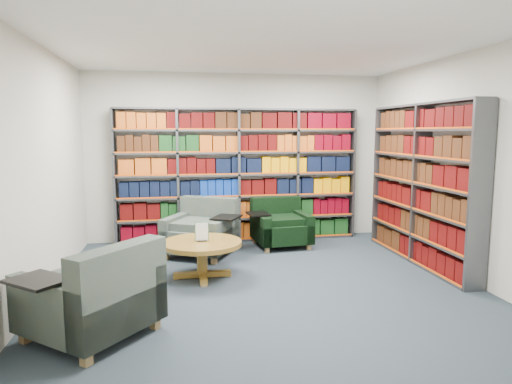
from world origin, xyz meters
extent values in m
cube|color=#1B202D|center=(0.00, 0.00, -0.01)|extent=(5.00, 5.00, 0.01)
cube|color=white|center=(0.00, 0.00, 2.80)|extent=(5.00, 5.00, 0.01)
cube|color=beige|center=(0.00, 2.50, 1.40)|extent=(5.00, 0.01, 2.80)
cube|color=beige|center=(0.00, -2.50, 1.40)|extent=(5.00, 0.01, 2.80)
cube|color=beige|center=(-2.50, 0.00, 1.40)|extent=(0.01, 5.00, 2.80)
cube|color=beige|center=(2.50, 0.00, 1.40)|extent=(0.01, 5.00, 2.80)
cube|color=#47494F|center=(0.00, 2.34, 1.10)|extent=(4.00, 0.28, 2.20)
cube|color=silver|center=(0.00, 2.47, 1.10)|extent=(4.00, 0.02, 2.20)
cube|color=#D84C0A|center=(0.00, 2.21, 1.10)|extent=(4.00, 0.01, 2.20)
cube|color=#56000C|center=(0.00, 2.34, 0.18)|extent=(3.88, 0.21, 0.29)
cube|color=#3F0404|center=(0.00, 2.34, 0.54)|extent=(3.88, 0.21, 0.29)
cube|color=black|center=(0.00, 2.34, 0.91)|extent=(3.88, 0.21, 0.29)
cube|color=#AF4A11|center=(0.00, 2.34, 1.28)|extent=(3.88, 0.21, 0.29)
cube|color=#361A0A|center=(0.00, 2.34, 1.64)|extent=(3.88, 0.21, 0.29)
cube|color=#AF4A11|center=(0.00, 2.34, 2.01)|extent=(3.88, 0.21, 0.29)
cube|color=#47494F|center=(2.34, 0.60, 1.10)|extent=(0.28, 2.50, 2.20)
cube|color=silver|center=(2.47, 0.60, 1.10)|extent=(0.02, 2.50, 2.20)
cube|color=#D84C0A|center=(2.21, 0.60, 1.10)|extent=(0.02, 2.50, 2.20)
cube|color=#361A0A|center=(2.34, 0.60, 0.18)|extent=(0.21, 2.38, 0.29)
cube|color=#3F0404|center=(2.34, 0.60, 0.54)|extent=(0.21, 2.38, 0.29)
cube|color=#3F0404|center=(2.34, 0.60, 0.91)|extent=(0.21, 2.38, 0.29)
cube|color=#361A0A|center=(2.34, 0.60, 1.28)|extent=(0.21, 2.38, 0.29)
cube|color=#361A0A|center=(2.34, 0.60, 1.64)|extent=(0.21, 2.38, 0.29)
cube|color=#361A0A|center=(2.34, 0.60, 2.01)|extent=(0.21, 2.38, 0.29)
cube|color=#011432|center=(-0.69, 1.47, 0.26)|extent=(1.22, 1.22, 0.32)
cube|color=#011432|center=(-0.53, 1.79, 0.46)|extent=(0.90, 0.60, 0.73)
cube|color=#011432|center=(-1.03, 1.65, 0.34)|extent=(0.54, 0.87, 0.48)
cube|color=#011432|center=(-0.35, 1.30, 0.34)|extent=(0.54, 0.87, 0.48)
cube|color=black|center=(-0.33, 1.23, 0.61)|extent=(0.51, 0.55, 0.03)
cube|color=olive|center=(-1.19, 1.31, 0.05)|extent=(0.10, 0.10, 0.10)
cube|color=olive|center=(-0.53, 0.97, 0.05)|extent=(0.10, 0.10, 0.10)
cube|color=olive|center=(-0.85, 1.98, 0.05)|extent=(0.10, 0.10, 0.10)
cube|color=olive|center=(-0.18, 1.63, 0.05)|extent=(0.10, 0.10, 0.10)
cube|color=black|center=(0.62, 1.80, 0.24)|extent=(0.91, 0.91, 0.30)
cube|color=black|center=(0.59, 2.12, 0.43)|extent=(0.85, 0.26, 0.67)
cube|color=black|center=(0.27, 1.77, 0.31)|extent=(0.21, 0.84, 0.44)
cube|color=black|center=(0.97, 1.83, 0.31)|extent=(0.21, 0.84, 0.44)
cube|color=black|center=(0.23, 1.72, 0.55)|extent=(0.35, 0.43, 0.02)
cube|color=olive|center=(0.31, 1.43, 0.05)|extent=(0.07, 0.07, 0.09)
cube|color=olive|center=(0.99, 1.49, 0.05)|extent=(0.07, 0.07, 0.09)
cube|color=olive|center=(0.25, 2.11, 0.05)|extent=(0.07, 0.07, 0.09)
cube|color=olive|center=(0.93, 2.17, 0.05)|extent=(0.07, 0.07, 0.09)
cube|color=#011432|center=(-1.80, -1.09, 0.28)|extent=(1.35, 1.35, 0.34)
cube|color=#011432|center=(-1.51, -1.33, 0.49)|extent=(0.78, 0.87, 0.77)
cube|color=#011432|center=(-1.54, -0.78, 0.36)|extent=(0.83, 0.73, 0.51)
cube|color=#011432|center=(-2.06, -1.40, 0.36)|extent=(0.83, 0.73, 0.51)
cube|color=black|center=(-2.13, -1.41, 0.64)|extent=(0.59, 0.58, 0.03)
cube|color=olive|center=(-1.85, -0.54, 0.05)|extent=(0.10, 0.10, 0.11)
cube|color=olive|center=(-2.35, -1.14, 0.05)|extent=(0.10, 0.10, 0.11)
cube|color=olive|center=(-1.25, -1.04, 0.05)|extent=(0.10, 0.10, 0.11)
cube|color=olive|center=(-1.75, -1.65, 0.05)|extent=(0.10, 0.10, 0.11)
cylinder|color=olive|center=(-0.72, 0.39, 0.44)|extent=(1.00, 1.00, 0.06)
cylinder|color=olive|center=(-0.72, 0.39, 0.22)|extent=(0.13, 0.13, 0.40)
cube|color=olive|center=(-0.72, 0.39, 0.04)|extent=(0.72, 0.09, 0.07)
cube|color=olive|center=(-0.72, 0.39, 0.04)|extent=(0.09, 0.72, 0.07)
cube|color=black|center=(-0.72, 0.39, 0.48)|extent=(0.11, 0.06, 0.01)
cube|color=white|center=(-0.72, 0.39, 0.59)|extent=(0.16, 0.01, 0.22)
cube|color=#145926|center=(-0.72, 0.40, 0.59)|extent=(0.17, 0.00, 0.24)
camera|label=1|loc=(-1.01, -5.22, 1.83)|focal=32.00mm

